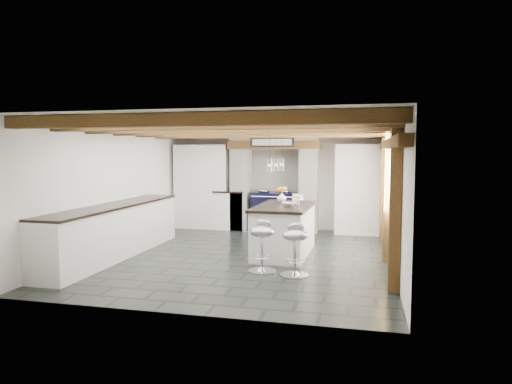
% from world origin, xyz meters
% --- Properties ---
extents(ground, '(6.00, 6.00, 0.00)m').
position_xyz_m(ground, '(0.00, 0.00, 0.00)').
color(ground, black).
rests_on(ground, ground).
extents(room_shell, '(6.00, 6.03, 6.00)m').
position_xyz_m(room_shell, '(-0.61, 1.42, 1.07)').
color(room_shell, white).
rests_on(room_shell, ground).
extents(range_cooker, '(1.00, 0.63, 0.99)m').
position_xyz_m(range_cooker, '(0.00, 2.68, 0.47)').
color(range_cooker, black).
rests_on(range_cooker, ground).
extents(kitchen_island, '(0.98, 1.82, 1.19)m').
position_xyz_m(kitchen_island, '(0.65, 0.27, 0.45)').
color(kitchen_island, white).
rests_on(kitchen_island, ground).
extents(bar_stool_near, '(0.49, 0.49, 0.78)m').
position_xyz_m(bar_stool_near, '(1.05, -1.13, 0.49)').
color(bar_stool_near, silver).
rests_on(bar_stool_near, ground).
extents(bar_stool_far, '(0.50, 0.50, 0.80)m').
position_xyz_m(bar_stool_far, '(0.54, -1.01, 0.50)').
color(bar_stool_far, silver).
rests_on(bar_stool_far, ground).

